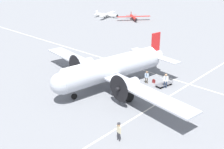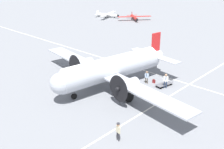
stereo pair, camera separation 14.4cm
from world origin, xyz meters
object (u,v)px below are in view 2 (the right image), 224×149
(ramp_agent, at_px, (147,76))
(baggage_cart, at_px, (164,84))
(suitcase_near_door, at_px, (154,81))
(airliner_main, at_px, (109,69))
(light_aircraft_distant, at_px, (108,15))
(crew_foreground, at_px, (118,130))
(light_aircraft_taxiing, at_px, (134,17))
(passenger_boarding, at_px, (166,79))

(ramp_agent, bearing_deg, baggage_cart, -167.96)
(ramp_agent, relative_size, baggage_cart, 0.68)
(suitcase_near_door, bearing_deg, airliner_main, -122.77)
(suitcase_near_door, bearing_deg, ramp_agent, -129.88)
(light_aircraft_distant, bearing_deg, ramp_agent, -60.52)
(crew_foreground, distance_m, light_aircraft_taxiing, 53.80)
(ramp_agent, xyz_separation_m, light_aircraft_distant, (-34.79, 29.33, -0.24))
(crew_foreground, bearing_deg, ramp_agent, 128.60)
(suitcase_near_door, bearing_deg, crew_foreground, -68.32)
(passenger_boarding, distance_m, light_aircraft_distant, 47.22)
(light_aircraft_taxiing, bearing_deg, suitcase_near_door, -9.65)
(light_aircraft_distant, height_order, light_aircraft_taxiing, light_aircraft_distant)
(suitcase_near_door, relative_size, light_aircraft_taxiing, 0.06)
(light_aircraft_distant, bearing_deg, crew_foreground, -65.85)
(ramp_agent, bearing_deg, airliner_main, 50.37)
(passenger_boarding, height_order, baggage_cart, passenger_boarding)
(ramp_agent, height_order, light_aircraft_taxiing, light_aircraft_taxiing)
(airliner_main, bearing_deg, crew_foreground, 56.13)
(baggage_cart, bearing_deg, airliner_main, -33.00)
(baggage_cart, xyz_separation_m, light_aircraft_distant, (-36.93, 28.54, 0.50))
(light_aircraft_distant, relative_size, light_aircraft_taxiing, 1.17)
(ramp_agent, bearing_deg, suitcase_near_door, -138.15)
(passenger_boarding, height_order, light_aircraft_taxiing, passenger_boarding)
(airliner_main, bearing_deg, ramp_agent, 157.40)
(suitcase_near_door, height_order, baggage_cart, baggage_cart)
(ramp_agent, bearing_deg, light_aircraft_distant, -48.41)
(ramp_agent, height_order, suitcase_near_door, ramp_agent)
(suitcase_near_door, height_order, light_aircraft_taxiing, light_aircraft_taxiing)
(crew_foreground, bearing_deg, passenger_boarding, 117.16)
(ramp_agent, height_order, light_aircraft_distant, light_aircraft_distant)
(passenger_boarding, bearing_deg, ramp_agent, -31.41)
(passenger_boarding, bearing_deg, baggage_cart, -83.87)
(passenger_boarding, xyz_separation_m, ramp_agent, (-2.54, -0.41, -0.13))
(airliner_main, relative_size, light_aircraft_distant, 2.92)
(crew_foreground, height_order, ramp_agent, crew_foreground)
(ramp_agent, relative_size, light_aircraft_taxiing, 0.22)
(light_aircraft_taxiing, bearing_deg, light_aircraft_distant, -128.43)
(airliner_main, distance_m, light_aircraft_taxiing, 43.01)
(passenger_boarding, xyz_separation_m, light_aircraft_taxiing, (-29.47, 30.79, -0.38))
(crew_foreground, xyz_separation_m, baggage_cart, (-3.43, 12.47, -0.82))
(light_aircraft_distant, bearing_deg, baggage_cart, -58.08)
(crew_foreground, relative_size, light_aircraft_distant, 0.20)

